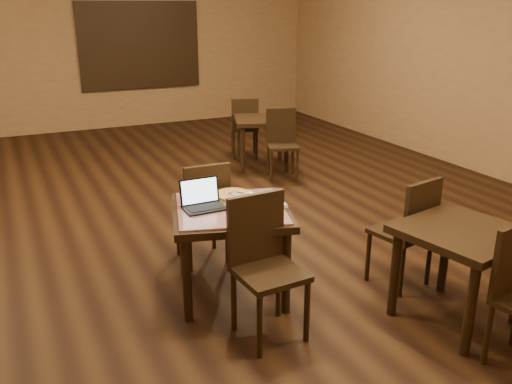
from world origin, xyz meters
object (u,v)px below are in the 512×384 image
other_table_a (262,126)px  other_table_c_chair_far (410,227)px  tiled_table (231,219)px  other_table_c (461,245)px  pizza_pan (232,196)px  laptop (202,200)px  chair_main_near (264,258)px  other_table_a_chair_near (282,139)px  chair_main_far (204,207)px  other_table_a_chair_far (245,124)px

other_table_a → other_table_c_chair_far: 3.83m
tiled_table → other_table_c: 1.76m
pizza_pan → laptop: bearing=-156.7°
chair_main_near → other_table_a_chair_near: (1.92, 3.31, -0.05)m
chair_main_near → chair_main_far: chair_main_near is taller
other_table_c → laptop: bearing=130.9°
other_table_a → other_table_c: other_table_c is taller
chair_main_near → other_table_a: bearing=60.2°
tiled_table → other_table_c: size_ratio=1.21×
other_table_a → other_table_c_chair_far: (-0.50, -3.80, -0.06)m
other_table_a → other_table_a_chair_near: bearing=-67.4°
chair_main_far → other_table_a_chair_far: chair_main_far is taller
chair_main_far → chair_main_near: bearing=90.9°
other_table_a_chair_far → other_table_c_chair_far: other_table_c_chair_far is taller
chair_main_far → other_table_c_chair_far: bearing=141.2°
chair_main_far → other_table_a: (1.89, 2.64, 0.06)m
tiled_table → other_table_c_chair_far: other_table_c_chair_far is taller
chair_main_near → chair_main_far: size_ratio=1.06×
other_table_a → other_table_a_chair_far: (-0.03, 0.56, -0.07)m
chair_main_near → other_table_a: chair_main_near is taller
pizza_pan → other_table_a_chair_near: size_ratio=0.39×
chair_main_far → laptop: size_ratio=2.98×
laptop → pizza_pan: (0.32, 0.14, -0.05)m
chair_main_near → other_table_c: (1.37, -0.50, 0.04)m
chair_main_near → laptop: size_ratio=3.15×
tiled_table → laptop: 0.28m
other_table_c → chair_main_near: bearing=148.6°
pizza_pan → other_table_c: size_ratio=0.40×
laptop → other_table_c_chair_far: (1.58, -0.65, -0.27)m
other_table_c_chair_far → chair_main_far: bearing=-51.2°
other_table_a → other_table_a_chair_near: size_ratio=1.05×
other_table_a_chair_far → chair_main_far: bearing=79.6°
other_table_a_chair_near → other_table_c_chair_far: (-0.53, -3.24, 0.01)m
chair_main_near → other_table_a_chair_far: size_ratio=1.09×
chair_main_far → other_table_a_chair_near: (1.91, 2.08, -0.02)m
other_table_a_chair_far → tiled_table: bearing=83.8°
other_table_a_chair_far → other_table_c: other_table_a_chair_far is taller
chair_main_far → pizza_pan: chair_main_far is taller
pizza_pan → other_table_a: pizza_pan is taller
other_table_c_chair_far → pizza_pan: bearing=-43.1°
other_table_a → chair_main_near: bearing=-96.3°
chair_main_far → other_table_a: chair_main_far is taller
chair_main_far → other_table_c_chair_far: size_ratio=1.01×
laptop → other_table_c: size_ratio=0.35×
tiled_table → other_table_a_chair_near: (1.91, 2.70, -0.12)m
pizza_pan → other_table_a_chair_far: 3.98m
chair_main_far → other_table_a: size_ratio=0.98×
other_table_a_chair_far → other_table_c_chair_far: (-0.47, -4.36, 0.01)m
chair_main_near → other_table_c_chair_far: size_ratio=1.07×
laptop → tiled_table: bearing=-27.8°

